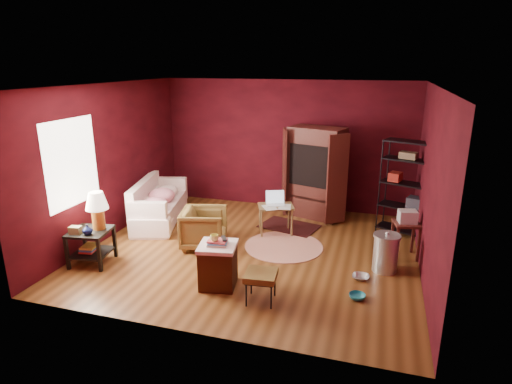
% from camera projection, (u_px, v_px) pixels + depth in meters
% --- Properties ---
extents(room, '(5.54, 5.04, 2.84)m').
position_uv_depth(room, '(250.00, 172.00, 7.07)').
color(room, brown).
rests_on(room, ground).
extents(sofa, '(1.12, 2.02, 0.76)m').
position_uv_depth(sofa, '(159.00, 204.00, 8.69)').
color(sofa, white).
rests_on(sofa, ground).
extents(armchair, '(0.85, 0.89, 0.76)m').
position_uv_depth(armchair, '(204.00, 226.00, 7.52)').
color(armchair, black).
rests_on(armchair, ground).
extents(pet_bowl_steel, '(0.26, 0.08, 0.26)m').
position_uv_depth(pet_bowl_steel, '(361.00, 271.00, 6.43)').
color(pet_bowl_steel, '#BBBDC3').
rests_on(pet_bowl_steel, ground).
extents(pet_bowl_turquoise, '(0.24, 0.10, 0.23)m').
position_uv_depth(pet_bowl_turquoise, '(358.00, 292.00, 5.90)').
color(pet_bowl_turquoise, teal).
rests_on(pet_bowl_turquoise, ground).
extents(vase, '(0.16, 0.17, 0.16)m').
position_uv_depth(vase, '(87.00, 230.00, 6.66)').
color(vase, '#0B1239').
rests_on(vase, side_table).
extents(mug, '(0.13, 0.10, 0.12)m').
position_uv_depth(mug, '(214.00, 237.00, 6.03)').
color(mug, '#E5E170').
rests_on(mug, hamper).
extents(side_table, '(0.68, 0.68, 1.18)m').
position_uv_depth(side_table, '(94.00, 221.00, 6.83)').
color(side_table, black).
rests_on(side_table, ground).
extents(sofa_cushions, '(1.16, 2.00, 0.79)m').
position_uv_depth(sofa_cushions, '(157.00, 204.00, 8.70)').
color(sofa_cushions, white).
rests_on(sofa_cushions, sofa).
extents(hamper, '(0.61, 0.61, 0.74)m').
position_uv_depth(hamper, '(218.00, 264.00, 6.20)').
color(hamper, '#4A2211').
rests_on(hamper, ground).
extents(footstool, '(0.46, 0.46, 0.43)m').
position_uv_depth(footstool, '(261.00, 276.00, 5.77)').
color(footstool, black).
rests_on(footstool, ground).
extents(rug_round, '(1.74, 1.74, 0.01)m').
position_uv_depth(rug_round, '(284.00, 246.00, 7.61)').
color(rug_round, beige).
rests_on(rug_round, ground).
extents(rug_oriental, '(1.25, 0.99, 0.01)m').
position_uv_depth(rug_oriental, '(289.00, 226.00, 8.51)').
color(rug_oriental, '#441212').
rests_on(rug_oriental, ground).
extents(laptop_desk, '(0.77, 0.68, 0.81)m').
position_uv_depth(laptop_desk, '(276.00, 208.00, 8.07)').
color(laptop_desk, brown).
rests_on(laptop_desk, ground).
extents(tv_armoire, '(1.43, 1.04, 1.89)m').
position_uv_depth(tv_armoire, '(315.00, 171.00, 8.85)').
color(tv_armoire, '#551D18').
rests_on(tv_armoire, ground).
extents(wire_shelving, '(0.96, 0.66, 1.80)m').
position_uv_depth(wire_shelving, '(406.00, 184.00, 7.88)').
color(wire_shelving, black).
rests_on(wire_shelving, ground).
extents(small_stand, '(0.49, 0.49, 0.82)m').
position_uv_depth(small_stand, '(407.00, 222.00, 7.05)').
color(small_stand, '#551D18').
rests_on(small_stand, ground).
extents(trash_can, '(0.55, 0.55, 0.65)m').
position_uv_depth(trash_can, '(386.00, 253.00, 6.65)').
color(trash_can, white).
rests_on(trash_can, ground).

